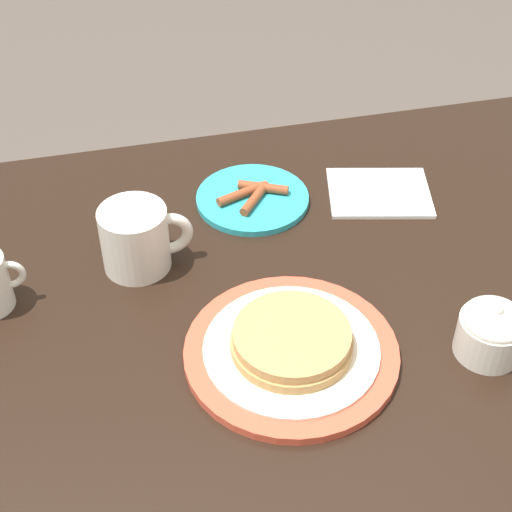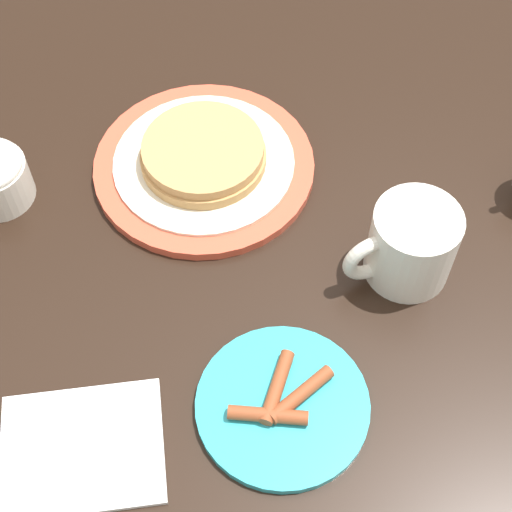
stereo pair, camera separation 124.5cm
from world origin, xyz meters
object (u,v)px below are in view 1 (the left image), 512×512
at_px(side_plate_bacon, 253,198).
at_px(sugar_bowl, 491,331).
at_px(pancake_plate, 291,347).
at_px(coffee_mug, 137,238).
at_px(napkin, 379,193).

distance_m(side_plate_bacon, sugar_bowl, 0.42).
bearing_deg(pancake_plate, side_plate_bacon, 85.24).
bearing_deg(coffee_mug, napkin, 11.30).
relative_size(side_plate_bacon, coffee_mug, 1.36).
distance_m(side_plate_bacon, coffee_mug, 0.21).
xyz_separation_m(side_plate_bacon, coffee_mug, (-0.18, -0.10, 0.04)).
distance_m(pancake_plate, sugar_bowl, 0.24).
bearing_deg(napkin, coffee_mug, -168.70).
bearing_deg(sugar_bowl, side_plate_bacon, 119.94).
height_order(coffee_mug, napkin, coffee_mug).
bearing_deg(pancake_plate, coffee_mug, 126.61).
relative_size(pancake_plate, side_plate_bacon, 1.53).
xyz_separation_m(side_plate_bacon, sugar_bowl, (0.21, -0.36, 0.03)).
height_order(side_plate_bacon, coffee_mug, coffee_mug).
xyz_separation_m(side_plate_bacon, napkin, (0.19, -0.03, -0.00)).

